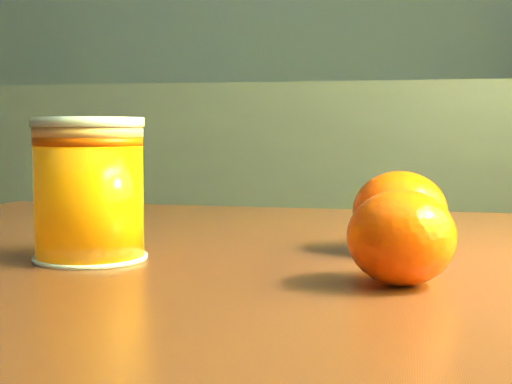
# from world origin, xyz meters

# --- Properties ---
(kitchen_counter) EXTENTS (3.15, 0.60, 0.90)m
(kitchen_counter) POSITION_xyz_m (0.00, 1.45, 0.45)
(kitchen_counter) COLOR #47474B
(kitchen_counter) RESTS_ON ground
(table) EXTENTS (0.96, 0.69, 0.70)m
(table) POSITION_xyz_m (0.98, 0.10, 0.61)
(table) COLOR #632D18
(table) RESTS_ON ground
(juice_glass) EXTENTS (0.08, 0.08, 0.10)m
(juice_glass) POSITION_xyz_m (0.79, 0.07, 0.75)
(juice_glass) COLOR orange
(juice_glass) RESTS_ON table
(orange_front) EXTENTS (0.07, 0.07, 0.06)m
(orange_front) POSITION_xyz_m (1.01, 0.03, 0.73)
(orange_front) COLOR #FF4B05
(orange_front) RESTS_ON table
(orange_back) EXTENTS (0.07, 0.07, 0.06)m
(orange_back) POSITION_xyz_m (1.01, 0.14, 0.73)
(orange_back) COLOR #FF4B05
(orange_back) RESTS_ON table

